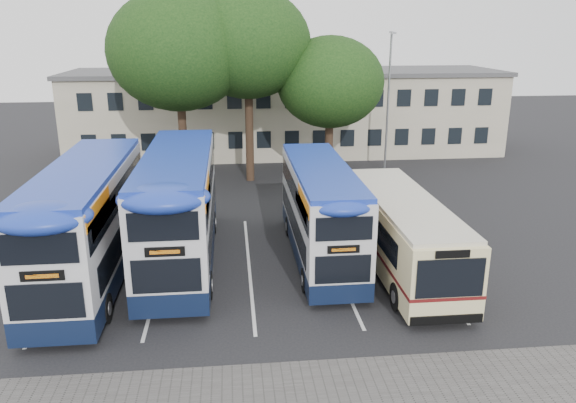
% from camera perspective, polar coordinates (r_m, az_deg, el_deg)
% --- Properties ---
extents(ground, '(120.00, 120.00, 0.00)m').
position_cam_1_polar(ground, '(19.11, 8.17, -12.09)').
color(ground, black).
rests_on(ground, ground).
extents(bay_lines, '(14.12, 11.00, 0.01)m').
position_cam_1_polar(bay_lines, '(23.08, -3.98, -6.55)').
color(bay_lines, silver).
rests_on(bay_lines, ground).
extents(depot_building, '(32.40, 8.40, 6.20)m').
position_cam_1_polar(depot_building, '(43.75, -0.18, 9.22)').
color(depot_building, '#A6A086').
rests_on(depot_building, ground).
extents(lamp_post, '(0.25, 1.05, 9.06)m').
position_cam_1_polar(lamp_post, '(37.76, 10.18, 10.61)').
color(lamp_post, gray).
rests_on(lamp_post, ground).
extents(tree_left, '(8.14, 8.14, 11.47)m').
position_cam_1_polar(tree_left, '(34.05, -11.10, 14.79)').
color(tree_left, black).
rests_on(tree_left, ground).
extents(tree_mid, '(7.58, 7.58, 11.58)m').
position_cam_1_polar(tree_mid, '(34.59, -4.12, 15.65)').
color(tree_mid, black).
rests_on(tree_mid, ground).
extents(tree_right, '(6.47, 6.47, 8.88)m').
position_cam_1_polar(tree_right, '(34.68, 4.31, 11.97)').
color(tree_right, black).
rests_on(tree_right, ground).
extents(bus_dd_left, '(2.61, 10.75, 4.48)m').
position_cam_1_polar(bus_dd_left, '(22.35, -19.66, -1.60)').
color(bus_dd_left, '#0D1833').
rests_on(bus_dd_left, ground).
extents(bus_dd_mid, '(2.65, 10.93, 4.55)m').
position_cam_1_polar(bus_dd_mid, '(23.14, -10.98, -0.15)').
color(bus_dd_mid, '#0D1833').
rests_on(bus_dd_mid, ground).
extents(bus_dd_right, '(2.31, 9.52, 3.96)m').
position_cam_1_polar(bus_dd_right, '(23.16, 3.33, -0.67)').
color(bus_dd_right, '#0D1833').
rests_on(bus_dd_right, ground).
extents(bus_single, '(2.53, 9.96, 2.97)m').
position_cam_1_polar(bus_single, '(22.71, 11.48, -2.71)').
color(bus_single, beige).
rests_on(bus_single, ground).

